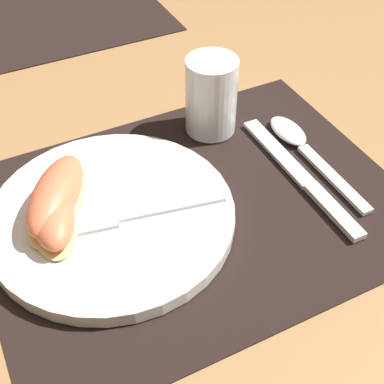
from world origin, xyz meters
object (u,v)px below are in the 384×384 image
object	(u,v)px
knife	(302,177)
citrus_wedge_0	(56,197)
fork	(124,216)
citrus_wedge_1	(53,215)
plate	(112,216)
spoon	(299,142)
juice_glass	(211,100)

from	to	relation	value
knife	citrus_wedge_0	bearing A→B (deg)	166.76
fork	citrus_wedge_0	distance (m)	0.07
citrus_wedge_1	citrus_wedge_0	bearing A→B (deg)	64.55
plate	citrus_wedge_0	size ratio (longest dim) A/B	2.04
knife	citrus_wedge_0	size ratio (longest dim) A/B	1.74
fork	plate	bearing A→B (deg)	120.39
spoon	fork	size ratio (longest dim) A/B	1.00
fork	spoon	bearing A→B (deg)	7.58
spoon	citrus_wedge_0	world-z (taller)	citrus_wedge_0
plate	knife	bearing A→B (deg)	-9.03
knife	spoon	bearing A→B (deg)	58.02
juice_glass	fork	distance (m)	0.20
citrus_wedge_0	citrus_wedge_1	world-z (taller)	citrus_wedge_0
knife	fork	bearing A→B (deg)	174.65
juice_glass	plate	bearing A→B (deg)	-149.99
knife	juice_glass	bearing A→B (deg)	110.36
knife	citrus_wedge_0	world-z (taller)	citrus_wedge_0
juice_glass	citrus_wedge_1	distance (m)	0.24
citrus_wedge_0	citrus_wedge_1	distance (m)	0.02
plate	juice_glass	world-z (taller)	juice_glass
spoon	citrus_wedge_1	xyz separation A→B (m)	(-0.31, -0.01, 0.03)
plate	spoon	distance (m)	0.25
citrus_wedge_1	spoon	bearing A→B (deg)	1.92
juice_glass	fork	bearing A→B (deg)	-144.88
plate	knife	world-z (taller)	plate
citrus_wedge_0	citrus_wedge_1	xyz separation A→B (m)	(-0.01, -0.02, -0.00)
juice_glass	citrus_wedge_1	world-z (taller)	juice_glass
juice_glass	knife	bearing A→B (deg)	-69.64
knife	citrus_wedge_1	xyz separation A→B (m)	(-0.28, 0.04, 0.03)
knife	fork	size ratio (longest dim) A/B	1.18
spoon	citrus_wedge_1	world-z (taller)	citrus_wedge_1
spoon	citrus_wedge_1	distance (m)	0.31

